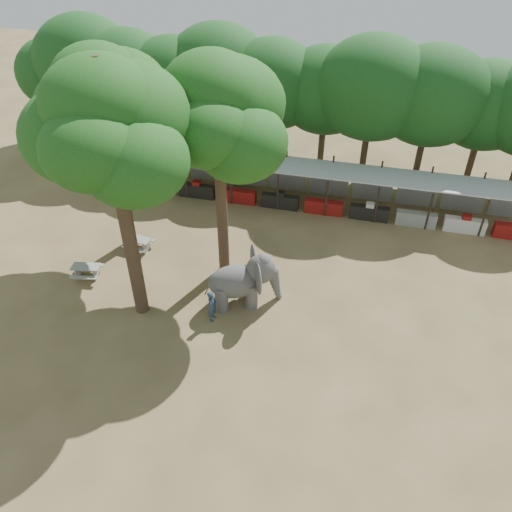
% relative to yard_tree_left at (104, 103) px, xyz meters
% --- Properties ---
extents(ground, '(100.00, 100.00, 0.00)m').
position_rel_yard_tree_left_xyz_m(ground, '(9.13, -7.19, -8.20)').
color(ground, brown).
rests_on(ground, ground).
extents(vendor_stalls, '(28.00, 2.99, 2.80)m').
position_rel_yard_tree_left_xyz_m(vendor_stalls, '(9.13, 6.65, -7.02)').
color(vendor_stalls, '#A6A9AD').
rests_on(vendor_stalls, ground).
extents(yard_tree_left, '(7.10, 6.90, 11.02)m').
position_rel_yard_tree_left_xyz_m(yard_tree_left, '(0.00, 0.00, 0.00)').
color(yard_tree_left, '#332316').
rests_on(yard_tree_left, ground).
extents(yard_tree_center, '(7.10, 6.90, 12.04)m').
position_rel_yard_tree_left_xyz_m(yard_tree_center, '(3.00, -5.00, 1.01)').
color(yard_tree_center, '#332316').
rests_on(yard_tree_center, ground).
extents(yard_tree_back, '(7.10, 6.90, 11.36)m').
position_rel_yard_tree_left_xyz_m(yard_tree_back, '(6.00, -1.00, 0.34)').
color(yard_tree_back, '#332316').
rests_on(yard_tree_back, ground).
extents(backdrop_trees, '(46.46, 5.95, 8.33)m').
position_rel_yard_tree_left_xyz_m(backdrop_trees, '(9.13, 11.81, -2.69)').
color(backdrop_trees, '#332316').
rests_on(backdrop_trees, ground).
extents(elephant, '(3.79, 2.97, 2.83)m').
position_rel_yard_tree_left_xyz_m(elephant, '(7.86, -3.43, -6.79)').
color(elephant, '#474445').
rests_on(elephant, ground).
extents(handler, '(0.42, 0.62, 1.70)m').
position_rel_yard_tree_left_xyz_m(handler, '(6.71, -5.00, -7.35)').
color(handler, '#26384C').
rests_on(handler, ground).
extents(picnic_table_near, '(1.67, 1.55, 0.73)m').
position_rel_yard_tree_left_xyz_m(picnic_table_near, '(-0.71, -3.60, -7.72)').
color(picnic_table_near, gray).
rests_on(picnic_table_near, ground).
extents(picnic_table_far, '(1.63, 1.51, 0.73)m').
position_rel_yard_tree_left_xyz_m(picnic_table_far, '(0.89, -0.62, -7.72)').
color(picnic_table_far, gray).
rests_on(picnic_table_far, ground).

